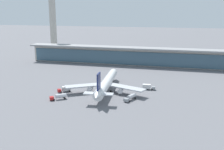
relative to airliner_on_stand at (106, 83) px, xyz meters
name	(u,v)px	position (x,y,z in m)	size (l,w,h in m)	color
ground_plane	(101,98)	(0.50, -11.20, -4.96)	(1200.00, 1200.00, 0.00)	slate
airliner_on_stand	(106,83)	(0.00, 0.00, 0.00)	(45.25, 59.14, 15.74)	white
service_truck_near_nose_grey	(98,95)	(-1.99, -9.72, -4.08)	(1.77, 2.90, 2.05)	gray
service_truck_under_wing_grey	(148,87)	(22.41, 10.07, -3.27)	(7.39, 2.63, 3.10)	gray
service_truck_mid_apron_red	(59,96)	(-20.15, -19.38, -3.25)	(8.19, 7.03, 2.95)	#B21E1E
service_truck_by_tail_grey	(130,97)	(16.06, -11.08, -3.25)	(5.38, 8.80, 2.95)	gray
service_truck_on_taxiway_red	(65,89)	(-22.68, -6.33, -3.27)	(7.05, 6.49, 3.10)	#B21E1E
terminal_building	(132,56)	(0.50, 78.37, 2.91)	(183.60, 12.80, 15.20)	#B2ADA3
control_tower	(52,14)	(-84.48, 103.45, 36.31)	(12.00, 12.00, 75.81)	#B2ADA3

